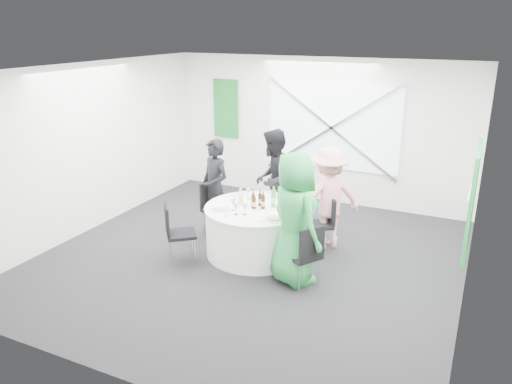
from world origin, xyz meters
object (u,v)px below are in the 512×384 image
at_px(green_water_bottle, 274,199).
at_px(chair_back_right, 324,220).
at_px(chair_front_right, 306,251).
at_px(chair_front_left, 175,229).
at_px(banquet_table, 256,230).
at_px(chair_back_left, 214,205).
at_px(chair_back, 290,199).
at_px(person_woman_pink, 329,198).
at_px(person_woman_green, 294,219).
at_px(clear_water_bottle, 241,199).
at_px(person_man_back, 273,180).
at_px(person_man_back_left, 215,188).

bearing_deg(green_water_bottle, chair_back_right, 35.01).
bearing_deg(chair_front_right, chair_front_left, -54.42).
relative_size(banquet_table, chair_back_left, 1.77).
xyz_separation_m(chair_back, green_water_bottle, (0.13, -1.00, 0.35)).
relative_size(chair_back_right, person_woman_pink, 0.53).
bearing_deg(person_woman_pink, chair_back_right, 47.01).
bearing_deg(chair_back_left, chair_back, -33.69).
bearing_deg(person_woman_green, clear_water_bottle, 7.34).
relative_size(chair_back, chair_front_left, 1.01).
bearing_deg(clear_water_bottle, person_man_back, 86.15).
relative_size(person_man_back_left, green_water_bottle, 5.05).
distance_m(chair_front_right, green_water_bottle, 1.20).
bearing_deg(person_man_back_left, chair_front_right, -4.92).
bearing_deg(chair_front_left, person_woman_pink, -90.39).
relative_size(banquet_table, person_man_back_left, 0.96).
distance_m(chair_front_left, person_man_back, 2.00).
xyz_separation_m(banquet_table, green_water_bottle, (0.23, 0.12, 0.51)).
bearing_deg(chair_front_left, chair_front_right, -126.55).
distance_m(chair_back, person_woman_pink, 0.93).
bearing_deg(person_woman_pink, person_man_back, -55.13).
bearing_deg(person_man_back, chair_front_right, 25.93).
height_order(chair_back, chair_back_right, chair_back).
bearing_deg(chair_front_right, chair_back_left, -85.35).
relative_size(chair_back_right, chair_front_left, 0.95).
bearing_deg(chair_back, person_woman_green, -61.36).
height_order(chair_front_right, chair_front_left, chair_front_right).
height_order(person_man_back, clear_water_bottle, person_man_back).
xyz_separation_m(green_water_bottle, clear_water_bottle, (-0.48, -0.14, -0.03)).
height_order(chair_front_left, person_man_back, person_man_back).
xyz_separation_m(chair_back, chair_front_right, (0.95, -1.80, -0.01)).
height_order(chair_back_left, chair_back_right, chair_back_left).
distance_m(chair_front_left, green_water_bottle, 1.52).
relative_size(person_man_back, green_water_bottle, 5.40).
xyz_separation_m(banquet_table, chair_back, (0.11, 1.13, 0.15)).
distance_m(chair_back_left, chair_back_right, 1.88).
xyz_separation_m(chair_back_right, person_man_back_left, (-1.84, -0.17, 0.31)).
bearing_deg(person_woman_pink, chair_front_left, 0.41).
bearing_deg(person_man_back, person_woman_green, 22.38).
bearing_deg(person_woman_green, banquet_table, 0.00).
height_order(chair_back, clear_water_bottle, clear_water_bottle).
height_order(chair_front_right, person_man_back, person_man_back).
xyz_separation_m(chair_front_left, person_man_back_left, (-0.01, 1.19, 0.28)).
relative_size(chair_back, chair_back_right, 1.07).
height_order(chair_back, chair_front_left, chair_back).
relative_size(chair_front_right, person_man_back_left, 0.56).
bearing_deg(banquet_table, chair_back_left, 157.63).
distance_m(chair_back_right, person_woman_pink, 0.34).
distance_m(chair_back, chair_front_right, 2.03).
distance_m(banquet_table, chair_front_right, 1.26).
bearing_deg(person_man_back_left, green_water_bottle, 9.81).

